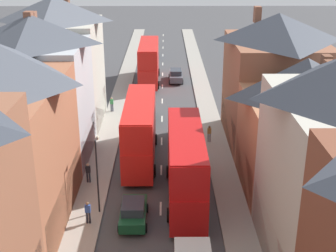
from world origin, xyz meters
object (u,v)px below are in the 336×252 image
object	(u,v)px
car_near_silver	(176,75)
car_parked_left_b	(133,212)
double_decker_bus_lead	(186,164)
car_mid_black	(152,52)
pedestrian_mid_right	(88,172)
street_lamp	(97,171)
car_parked_left_a	(145,113)
pedestrian_far_left	(209,133)
double_decker_bus_mid_street	(149,62)
double_decker_bus_far_approaching	(140,130)
pedestrian_mid_left	(88,211)
pedestrian_far_right	(112,103)

from	to	relation	value
car_near_silver	car_parked_left_b	distance (m)	34.31
double_decker_bus_lead	car_mid_black	distance (m)	45.31
pedestrian_mid_right	street_lamp	xyz separation A→B (m)	(1.38, -4.13, 2.21)
car_parked_left_a	car_mid_black	bearing A→B (deg)	90.00
car_parked_left_b	pedestrian_far_left	xyz separation A→B (m)	(6.24, 13.23, 0.23)
car_parked_left_b	pedestrian_far_left	distance (m)	14.63
double_decker_bus_mid_street	pedestrian_far_left	distance (m)	21.44
pedestrian_mid_right	street_lamp	world-z (taller)	street_lamp
car_parked_left_a	car_mid_black	world-z (taller)	car_mid_black
car_parked_left_b	double_decker_bus_far_approaching	bearing A→B (deg)	90.05
pedestrian_mid_left	street_lamp	xyz separation A→B (m)	(0.53, 1.57, 2.21)
car_near_silver	car_parked_left_a	xyz separation A→B (m)	(-3.60, -14.86, -0.04)
double_decker_bus_mid_street	street_lamp	bearing A→B (deg)	-94.31
street_lamp	pedestrian_mid_left	bearing A→B (deg)	-108.76
car_parked_left_a	car_parked_left_b	bearing A→B (deg)	-90.00
double_decker_bus_far_approaching	pedestrian_mid_right	size ratio (longest dim) A/B	6.71
double_decker_bus_far_approaching	car_parked_left_b	xyz separation A→B (m)	(0.01, -9.65, -2.01)
double_decker_bus_mid_street	pedestrian_far_left	bearing A→B (deg)	-72.99
car_parked_left_a	pedestrian_mid_right	xyz separation A→B (m)	(-3.83, -13.85, 0.23)
car_mid_black	pedestrian_far_left	bearing A→B (deg)	-79.87
car_parked_left_b	street_lamp	size ratio (longest dim) A/B	0.71
car_mid_black	street_lamp	world-z (taller)	street_lamp
car_mid_black	pedestrian_far_right	bearing A→B (deg)	-98.04
double_decker_bus_lead	pedestrian_mid_right	bearing A→B (deg)	162.48
car_near_silver	car_parked_left_b	xyz separation A→B (m)	(-3.60, -34.12, -0.04)
double_decker_bus_far_approaching	car_near_silver	distance (m)	24.81
car_parked_left_a	pedestrian_mid_right	size ratio (longest dim) A/B	2.54
double_decker_bus_lead	pedestrian_far_right	world-z (taller)	double_decker_bus_lead
pedestrian_mid_right	street_lamp	distance (m)	4.89
car_parked_left_b	street_lamp	bearing A→B (deg)	152.63
double_decker_bus_lead	car_parked_left_a	size ratio (longest dim) A/B	2.64
pedestrian_mid_right	pedestrian_mid_left	bearing A→B (deg)	-81.55
pedestrian_mid_left	pedestrian_far_right	xyz separation A→B (m)	(-0.75, 22.10, 0.00)
double_decker_bus_mid_street	car_mid_black	bearing A→B (deg)	89.96
pedestrian_mid_left	pedestrian_mid_right	bearing A→B (deg)	98.45
car_mid_black	pedestrian_far_left	size ratio (longest dim) A/B	2.47
pedestrian_mid_left	double_decker_bus_mid_street	bearing A→B (deg)	84.99
double_decker_bus_mid_street	car_mid_black	world-z (taller)	double_decker_bus_mid_street
double_decker_bus_far_approaching	pedestrian_far_right	world-z (taller)	double_decker_bus_far_approaching
pedestrian_mid_right	car_near_silver	bearing A→B (deg)	75.49
double_decker_bus_far_approaching	car_mid_black	xyz separation A→B (m)	(0.01, 38.54, -2.01)
pedestrian_mid_left	pedestrian_mid_right	xyz separation A→B (m)	(-0.85, 5.71, 0.00)
car_mid_black	car_near_silver	bearing A→B (deg)	-75.65
double_decker_bus_lead	pedestrian_far_left	distance (m)	10.66
pedestrian_mid_left	pedestrian_far_left	size ratio (longest dim) A/B	1.00
car_mid_black	pedestrian_mid_left	size ratio (longest dim) A/B	2.47
double_decker_bus_lead	pedestrian_far_right	bearing A→B (deg)	111.35
pedestrian_mid_left	pedestrian_far_left	distance (m)	16.38
pedestrian_far_right	car_near_silver	bearing A→B (deg)	59.26
car_parked_left_b	street_lamp	distance (m)	3.68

